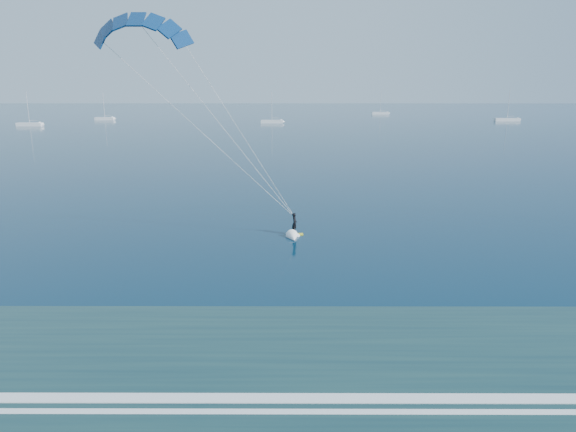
# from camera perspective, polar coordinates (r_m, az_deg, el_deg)

# --- Properties ---
(kitesurfer_rig) EXTENTS (18.48, 4.71, 19.63)m
(kitesurfer_rig) POSITION_cam_1_polar(r_m,az_deg,el_deg) (43.60, -8.03, 10.59)
(kitesurfer_rig) COLOR yellow
(kitesurfer_rig) RESTS_ON ground
(sailboat_0) EXTENTS (8.69, 2.40, 11.82)m
(sailboat_0) POSITION_cam_1_polar(r_m,az_deg,el_deg) (202.13, -26.77, 9.10)
(sailboat_0) COLOR white
(sailboat_0) RESTS_ON ground
(sailboat_1) EXTENTS (7.80, 2.40, 10.84)m
(sailboat_1) POSITION_cam_1_polar(r_m,az_deg,el_deg) (228.31, -19.68, 10.16)
(sailboat_1) COLOR white
(sailboat_1) RESTS_ON ground
(sailboat_2) EXTENTS (8.29, 2.40, 11.56)m
(sailboat_2) POSITION_cam_1_polar(r_m,az_deg,el_deg) (196.67, -1.80, 10.46)
(sailboat_2) COLOR white
(sailboat_2) RESTS_ON ground
(sailboat_3) EXTENTS (8.44, 2.40, 11.52)m
(sailboat_3) POSITION_cam_1_polar(r_m,az_deg,el_deg) (267.63, 10.21, 11.19)
(sailboat_3) COLOR white
(sailboat_3) RESTS_ON ground
(sailboat_4) EXTENTS (9.89, 2.40, 13.34)m
(sailboat_4) POSITION_cam_1_polar(r_m,az_deg,el_deg) (226.28, 23.16, 9.83)
(sailboat_4) COLOR white
(sailboat_4) RESTS_ON ground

